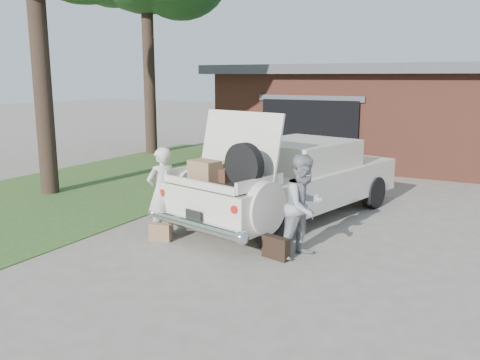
% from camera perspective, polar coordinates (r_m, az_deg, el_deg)
% --- Properties ---
extents(ground, '(90.00, 90.00, 0.00)m').
position_cam_1_polar(ground, '(8.86, -1.87, -7.68)').
color(ground, gray).
rests_on(ground, ground).
extents(grass_strip, '(6.00, 16.00, 0.02)m').
position_cam_1_polar(grass_strip, '(14.41, -14.85, -0.49)').
color(grass_strip, '#2D4C1E').
rests_on(grass_strip, ground).
extents(house, '(12.80, 7.80, 3.30)m').
position_cam_1_polar(house, '(19.01, 18.69, 7.18)').
color(house, brown).
rests_on(house, ground).
extents(sedan, '(3.38, 5.92, 2.30)m').
position_cam_1_polar(sedan, '(10.63, 5.59, 0.12)').
color(sedan, beige).
rests_on(sedan, ground).
extents(woman_left, '(0.59, 0.71, 1.66)m').
position_cam_1_polar(woman_left, '(9.44, -8.74, -1.34)').
color(woman_left, beige).
rests_on(woman_left, ground).
extents(woman_right, '(0.91, 1.01, 1.70)m').
position_cam_1_polar(woman_right, '(8.30, 7.18, -2.95)').
color(woman_right, gray).
rests_on(woman_right, ground).
extents(suitcase_left, '(0.43, 0.20, 0.32)m').
position_cam_1_polar(suitcase_left, '(9.31, -8.94, -5.83)').
color(suitcase_left, olive).
rests_on(suitcase_left, ground).
extents(suitcase_right, '(0.50, 0.26, 0.37)m').
position_cam_1_polar(suitcase_right, '(8.34, 4.05, -7.59)').
color(suitcase_right, black).
rests_on(suitcase_right, ground).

